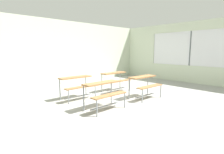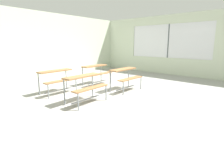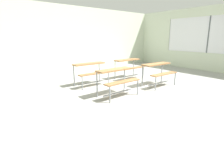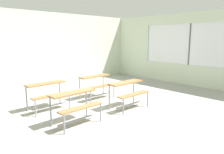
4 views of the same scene
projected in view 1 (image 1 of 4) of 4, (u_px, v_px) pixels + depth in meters
ground at (131, 106)px, 5.19m from camera, size 10.00×9.00×0.05m
wall_back at (59, 53)px, 8.23m from camera, size 10.00×0.12×3.00m
wall_right at (203, 54)px, 8.22m from camera, size 0.12×9.00×3.00m
desk_bench_r0c0 at (104, 89)px, 4.72m from camera, size 1.11×0.61×0.74m
desk_bench_r0c1 at (145, 82)px, 5.83m from camera, size 1.11×0.61×0.74m
desk_bench_r1c0 at (77, 82)px, 5.72m from camera, size 1.10×0.59×0.74m
desk_bench_r1c1 at (116, 77)px, 6.82m from camera, size 1.10×0.60×0.74m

